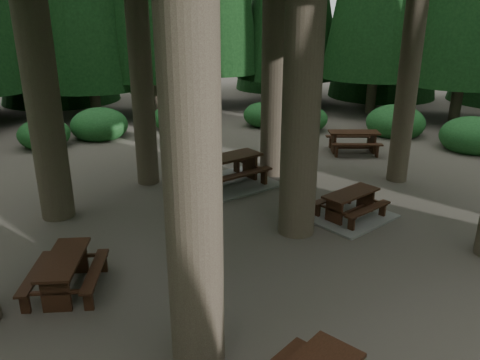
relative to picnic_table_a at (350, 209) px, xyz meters
name	(u,v)px	position (x,y,z in m)	size (l,w,h in m)	color
ground	(270,241)	(-2.44, -0.31, -0.22)	(80.00, 80.00, 0.00)	#4F4940
picnic_table_a	(350,209)	(0.00, 0.00, 0.00)	(2.38, 2.14, 0.68)	gray
picnic_table_b	(65,269)	(-6.79, -0.49, 0.24)	(1.76, 1.94, 0.69)	black
picnic_table_c	(228,175)	(-1.83, 3.46, 0.10)	(3.01, 2.67, 0.89)	gray
picnic_table_d	(354,139)	(3.71, 4.69, 0.30)	(2.25, 2.08, 0.78)	black
shrub_ring	(281,208)	(-1.73, 0.44, 0.18)	(23.86, 24.64, 1.49)	#1D5624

